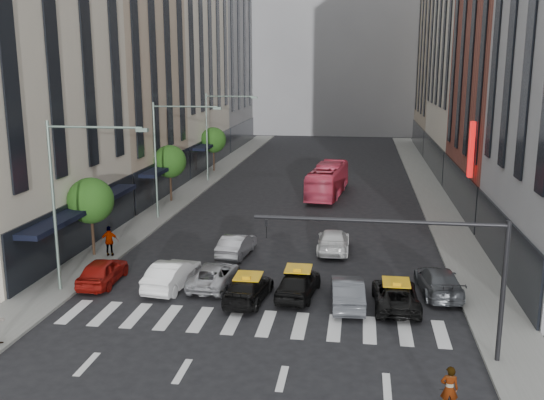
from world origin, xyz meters
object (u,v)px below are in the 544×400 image
at_px(pedestrian_far, 110,241).
at_px(taxi_left, 248,289).
at_px(streetlamp_mid, 167,145).
at_px(car_white_front, 172,274).
at_px(bus, 328,180).
at_px(streetlamp_far, 216,125).
at_px(taxi_center, 298,283).
at_px(streetlamp_near, 69,184).
at_px(car_red, 103,271).

bearing_deg(pedestrian_far, taxi_left, 138.06).
bearing_deg(pedestrian_far, streetlamp_mid, -105.45).
bearing_deg(streetlamp_mid, car_white_front, -71.61).
relative_size(streetlamp_mid, bus, 0.86).
distance_m(streetlamp_far, taxi_center, 33.45).
bearing_deg(pedestrian_far, car_white_front, 128.89).
relative_size(streetlamp_near, streetlamp_mid, 1.00).
relative_size(streetlamp_mid, car_red, 2.07).
xyz_separation_m(car_red, car_white_front, (4.00, -0.02, 0.03)).
height_order(streetlamp_mid, bus, streetlamp_mid).
distance_m(streetlamp_mid, car_red, 15.46).
bearing_deg(taxi_left, pedestrian_far, -24.49).
relative_size(streetlamp_mid, car_white_front, 1.93).
height_order(taxi_center, pedestrian_far, pedestrian_far).
height_order(streetlamp_near, car_white_front, streetlamp_near).
bearing_deg(pedestrian_far, taxi_center, 147.02).
distance_m(streetlamp_mid, streetlamp_far, 16.00).
height_order(car_white_front, pedestrian_far, pedestrian_far).
xyz_separation_m(streetlamp_near, taxi_center, (11.77, 1.11, -5.14)).
xyz_separation_m(streetlamp_mid, bus, (11.86, 10.68, -4.44)).
height_order(streetlamp_near, bus, streetlamp_near).
bearing_deg(car_white_front, taxi_center, -175.97).
bearing_deg(streetlamp_near, bus, 66.04).
bearing_deg(taxi_left, car_white_front, -10.36).
relative_size(streetlamp_near, streetlamp_far, 1.00).
relative_size(car_white_front, bus, 0.44).
xyz_separation_m(streetlamp_far, pedestrian_far, (-0.64, -26.09, -4.79)).
bearing_deg(car_white_front, taxi_left, 170.67).
relative_size(car_red, taxi_left, 0.95).
xyz_separation_m(taxi_center, pedestrian_far, (-12.41, 4.80, 0.35)).
bearing_deg(car_red, streetlamp_far, -90.60).
xyz_separation_m(streetlamp_far, car_white_front, (4.84, -30.57, -5.14)).
distance_m(streetlamp_mid, taxi_center, 19.66).
height_order(car_red, car_white_front, car_white_front).
bearing_deg(streetlamp_mid, car_red, -86.68).
bearing_deg(taxi_center, taxi_left, 27.77).
distance_m(streetlamp_mid, pedestrian_far, 11.19).
bearing_deg(streetlamp_near, car_red, 59.76).
bearing_deg(streetlamp_far, streetlamp_mid, -90.00).
relative_size(streetlamp_near, taxi_left, 1.98).
height_order(streetlamp_mid, streetlamp_far, same).
xyz_separation_m(car_white_front, bus, (7.01, 25.25, 0.70)).
distance_m(streetlamp_far, pedestrian_far, 26.53).
distance_m(car_white_front, bus, 26.22).
distance_m(streetlamp_mid, bus, 16.57).
bearing_deg(taxi_center, car_white_front, 4.09).
xyz_separation_m(car_white_front, taxi_left, (4.45, -1.27, -0.11)).
xyz_separation_m(car_red, taxi_left, (8.45, -1.29, -0.08)).
distance_m(car_red, taxi_left, 8.54).
xyz_separation_m(streetlamp_near, pedestrian_far, (-0.64, 5.91, -4.79)).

